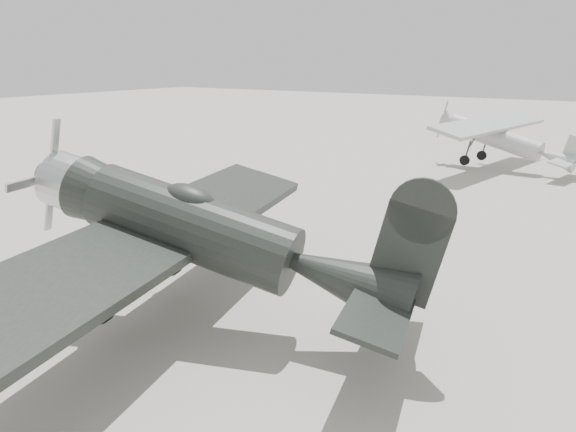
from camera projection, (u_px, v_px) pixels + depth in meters
name	position (u px, v px, depth m)	size (l,w,h in m)	color
ground	(303.00, 287.00, 15.70)	(160.00, 160.00, 0.00)	#A6A293
lowwing_monoplane	(211.00, 235.00, 12.74)	(9.81, 13.55, 4.36)	black
highwing_monoplane	(501.00, 134.00, 31.56)	(8.16, 11.44, 3.23)	#95989A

